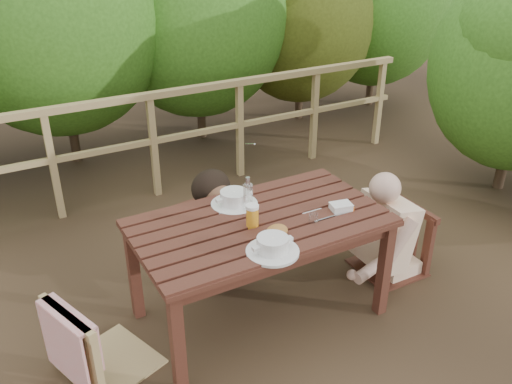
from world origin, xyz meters
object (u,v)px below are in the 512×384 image
chair_left (101,298)px  soup_near (273,245)px  woman (199,189)px  bread_roll (277,231)px  tumbler (313,219)px  table (260,269)px  bottle (248,195)px  diner_right (401,188)px  chair_far (201,215)px  chair_right (394,215)px  butter_tub (341,208)px  beer_glass (252,216)px  soup_far (234,198)px

chair_left → soup_near: 1.01m
chair_left → woman: 1.16m
bread_roll → tumbler: bread_roll is taller
table → bottle: size_ratio=6.29×
chair_left → bread_roll: (1.00, -0.23, 0.26)m
soup_near → bottle: bottle is taller
bread_roll → bottle: 0.35m
diner_right → bottle: bearing=83.0°
chair_left → soup_near: size_ratio=3.28×
woman → chair_far: bearing=80.7°
woman → bottle: bearing=89.0°
chair_right → soup_near: size_ratio=3.12×
woman → bread_roll: bearing=86.4°
chair_left → tumbler: size_ratio=14.38×
chair_far → woman: (0.00, 0.02, 0.20)m
bread_roll → diner_right: bearing=9.2°
table → bread_roll: size_ratio=11.32×
table → tumbler: tumbler is taller
chair_far → bottle: (0.09, -0.57, 0.40)m
table → chair_left: 1.02m
chair_right → butter_tub: 0.67m
beer_glass → bottle: size_ratio=0.62×
chair_left → butter_tub: size_ratio=7.35×
woman → soup_far: 0.48m
woman → bottle: (0.09, -0.59, 0.20)m
soup_far → tumbler: bearing=-54.4°
woman → beer_glass: (0.02, -0.76, 0.15)m
beer_glass → tumbler: 0.38m
chair_far → woman: bearing=80.7°
chair_left → chair_far: size_ratio=1.12×
soup_near → beer_glass: 0.30m
chair_left → beer_glass: chair_left is taller
chair_right → tumbler: (-0.83, -0.16, 0.28)m
diner_right → bread_roll: size_ratio=9.90×
bread_roll → beer_glass: (-0.07, 0.17, 0.04)m
chair_far → diner_right: size_ratio=0.65×
beer_glass → bottle: 0.19m
chair_left → bread_roll: bearing=-123.0°
bottle → butter_tub: bearing=-28.1°
chair_far → bread_roll: chair_far is taller
table → bread_roll: 0.45m
chair_right → chair_left: bearing=-90.4°
woman → tumbler: 0.98m
chair_left → tumbler: 1.32m
bottle → tumbler: bottle is taller
table → beer_glass: size_ratio=10.22×
chair_right → table: bearing=-90.3°
soup_near → butter_tub: (0.62, 0.19, -0.02)m
chair_left → bread_roll: size_ratio=7.21×
soup_near → chair_left: bearing=158.0°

